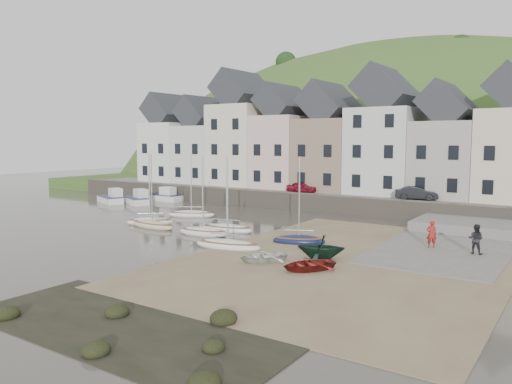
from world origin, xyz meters
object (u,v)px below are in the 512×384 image
Objects in this scene: rowboat_white at (263,257)px; rowboat_red at (308,264)px; person_red at (431,234)px; rowboat_green at (321,247)px; car_left at (302,187)px; car_right at (416,193)px; sailboat_0 at (191,214)px; person_dark at (476,239)px.

rowboat_red reaches higher than rowboat_white.
person_red is at bearing 90.05° from rowboat_white.
car_left is (-12.52, 20.40, 1.35)m from rowboat_green.
rowboat_red is 26.69m from car_left.
rowboat_white is 0.74× the size of car_right.
car_right is (-0.81, 23.17, 1.86)m from rowboat_red.
car_right is (12.31, 0.00, 0.08)m from car_left.
car_left is at bearing 65.63° from sailboat_0.
sailboat_0 reaches higher than rowboat_white.
rowboat_red is 1.63× the size of person_dark.
person_dark is at bearing -139.89° from car_left.
rowboat_red is (0.60, -2.78, -0.43)m from rowboat_green.
rowboat_green is 0.92× the size of rowboat_red.
car_left is (-9.94, 22.93, 1.80)m from rowboat_white.
person_red is at bearing -143.29° from car_left.
person_dark is (7.00, 9.16, 0.69)m from rowboat_red.
person_red is at bearing 124.24° from rowboat_green.
rowboat_red is 0.94× the size of car_left.
rowboat_white is at bearing 155.22° from car_right.
person_red is 14.59m from car_right.
person_dark is 24.54m from car_left.
sailboat_0 reaches higher than person_red.
car_right reaches higher than rowboat_green.
sailboat_0 is 2.23× the size of rowboat_green.
person_red is 22.07m from car_left.
rowboat_red is at bearing 163.12° from car_right.
person_dark is at bearing 79.70° from rowboat_white.
person_red is at bearing -2.34° from person_dark.
person_dark is at bearing -4.91° from sailboat_0.
car_left is (-17.31, 13.65, 1.13)m from person_red.
rowboat_white is 23.13m from car_right.
person_red reaches higher than rowboat_red.
rowboat_green reaches higher than rowboat_white.
sailboat_0 is 25.58m from person_dark.
rowboat_red is at bearing 34.14° from rowboat_white.
rowboat_green is 23.97m from car_left.
person_dark is (10.18, 8.92, 0.71)m from rowboat_white.
rowboat_red is 0.79× the size of car_right.
sailboat_0 is 22.75m from person_red.
rowboat_green is 9.92m from person_dark.
person_dark is at bearing -169.75° from car_right.
person_dark is 0.49× the size of car_right.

